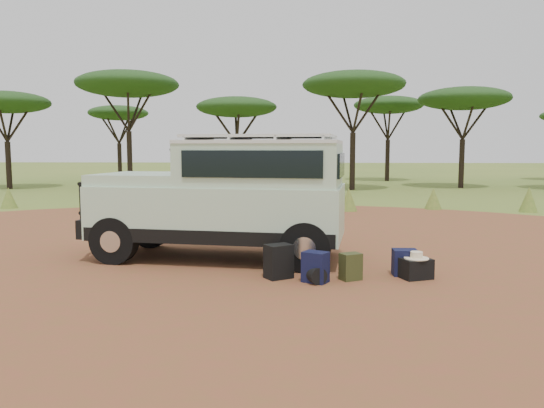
# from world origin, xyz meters

# --- Properties ---
(ground) EXTENTS (140.00, 140.00, 0.00)m
(ground) POSITION_xyz_m (0.00, 0.00, 0.00)
(ground) COLOR #58762A
(ground) RESTS_ON ground
(dirt_clearing) EXTENTS (23.00, 23.00, 0.01)m
(dirt_clearing) POSITION_xyz_m (0.00, 0.00, 0.00)
(dirt_clearing) COLOR brown
(dirt_clearing) RESTS_ON ground
(grass_fringe) EXTENTS (36.60, 1.60, 0.90)m
(grass_fringe) POSITION_xyz_m (0.12, 8.67, 0.40)
(grass_fringe) COLOR #58762A
(grass_fringe) RESTS_ON ground
(acacia_treeline) EXTENTS (46.70, 13.20, 6.26)m
(acacia_treeline) POSITION_xyz_m (0.75, 19.81, 4.87)
(acacia_treeline) COLOR black
(acacia_treeline) RESTS_ON ground
(safari_vehicle) EXTENTS (5.08, 2.54, 2.37)m
(safari_vehicle) POSITION_xyz_m (-0.01, 0.44, 1.14)
(safari_vehicle) COLOR #B5D4B6
(safari_vehicle) RESTS_ON ground
(walking_staff) EXTENTS (0.48, 0.39, 1.48)m
(walking_staff) POSITION_xyz_m (-2.26, 0.45, 0.74)
(walking_staff) COLOR brown
(walking_staff) RESTS_ON ground
(backpack_black) EXTENTS (0.51, 0.48, 0.57)m
(backpack_black) POSITION_xyz_m (1.03, -1.09, 0.28)
(backpack_black) COLOR black
(backpack_black) RESTS_ON ground
(backpack_navy) EXTENTS (0.46, 0.42, 0.50)m
(backpack_navy) POSITION_xyz_m (1.63, -1.32, 0.25)
(backpack_navy) COLOR #111538
(backpack_navy) RESTS_ON ground
(backpack_olive) EXTENTS (0.39, 0.35, 0.44)m
(backpack_olive) POSITION_xyz_m (2.20, -1.14, 0.22)
(backpack_olive) COLOR #333A1B
(backpack_olive) RESTS_ON ground
(duffel_navy) EXTENTS (0.40, 0.30, 0.45)m
(duffel_navy) POSITION_xyz_m (3.13, -0.77, 0.22)
(duffel_navy) COLOR #111538
(duffel_navy) RESTS_ON ground
(hard_case) EXTENTS (0.57, 0.49, 0.34)m
(hard_case) POSITION_xyz_m (3.28, -0.99, 0.17)
(hard_case) COLOR black
(hard_case) RESTS_ON ground
(stuff_sack) EXTENTS (0.37, 0.37, 0.28)m
(stuff_sack) POSITION_xyz_m (1.63, -1.39, 0.14)
(stuff_sack) COLOR black
(stuff_sack) RESTS_ON ground
(safari_hat) EXTENTS (0.40, 0.40, 0.12)m
(safari_hat) POSITION_xyz_m (3.28, -0.99, 0.38)
(safari_hat) COLOR beige
(safari_hat) RESTS_ON hard_case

